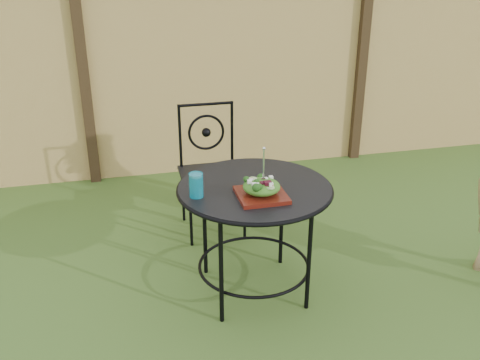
# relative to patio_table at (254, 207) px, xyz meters

# --- Properties ---
(ground) EXTENTS (60.00, 60.00, 0.00)m
(ground) POSITION_rel_patio_table_xyz_m (0.31, -0.13, -0.59)
(ground) COLOR #294D18
(ground) RESTS_ON ground
(fence) EXTENTS (8.00, 0.12, 1.90)m
(fence) POSITION_rel_patio_table_xyz_m (0.31, 2.06, 0.36)
(fence) COLOR #EAC673
(fence) RESTS_ON ground
(patio_table) EXTENTS (0.92, 0.92, 0.72)m
(patio_table) POSITION_rel_patio_table_xyz_m (0.00, 0.00, 0.00)
(patio_table) COLOR black
(patio_table) RESTS_ON ground
(patio_chair) EXTENTS (0.46, 0.46, 0.95)m
(patio_chair) POSITION_rel_patio_table_xyz_m (-0.10, 0.89, -0.08)
(patio_chair) COLOR black
(patio_chair) RESTS_ON ground
(salad_plate) EXTENTS (0.27, 0.27, 0.02)m
(salad_plate) POSITION_rel_patio_table_xyz_m (-0.00, -0.15, 0.15)
(salad_plate) COLOR #420C09
(salad_plate) RESTS_ON patio_table
(salad) EXTENTS (0.21, 0.21, 0.08)m
(salad) POSITION_rel_patio_table_xyz_m (-0.00, -0.15, 0.20)
(salad) COLOR #235614
(salad) RESTS_ON salad_plate
(fork) EXTENTS (0.01, 0.01, 0.18)m
(fork) POSITION_rel_patio_table_xyz_m (0.01, -0.15, 0.33)
(fork) COLOR silver
(fork) RESTS_ON salad
(drinking_glass) EXTENTS (0.08, 0.08, 0.14)m
(drinking_glass) POSITION_rel_patio_table_xyz_m (-0.35, -0.06, 0.21)
(drinking_glass) COLOR #0C7993
(drinking_glass) RESTS_ON patio_table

